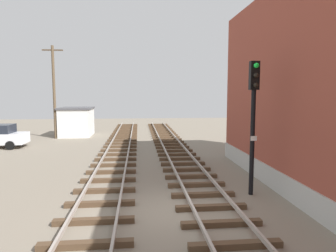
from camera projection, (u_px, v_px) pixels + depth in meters
ground_plane at (173, 211)px, 10.19m from camera, size 80.00×80.00×0.00m
track_near_building at (211, 206)px, 10.31m from camera, size 2.50×58.83×0.32m
track_centre at (97, 211)px, 9.93m from camera, size 2.50×58.83×0.32m
signal_mast at (253, 112)px, 11.56m from camera, size 0.36×0.40×5.28m
control_hut at (77, 122)px, 28.69m from camera, size 3.00×3.80×2.76m
utility_pole_far at (54, 91)px, 26.63m from camera, size 1.80×0.24×8.31m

